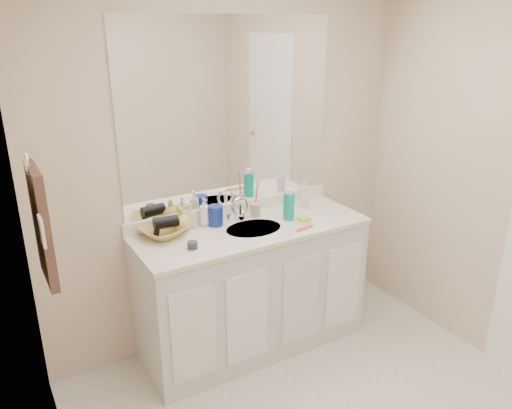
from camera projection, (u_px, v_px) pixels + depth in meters
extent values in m
cube|color=beige|center=(231.00, 169.00, 3.30)|extent=(2.60, 0.02, 2.40)
cube|color=beige|center=(66.00, 321.00, 1.63)|extent=(0.02, 2.60, 2.40)
cube|color=silver|center=(252.00, 289.00, 3.35)|extent=(1.50, 0.55, 0.85)
cube|color=white|center=(252.00, 229.00, 3.20)|extent=(1.52, 0.57, 0.03)
cube|color=white|center=(233.00, 209.00, 3.39)|extent=(1.52, 0.03, 0.08)
cylinder|color=beige|center=(254.00, 230.00, 3.18)|extent=(0.37, 0.37, 0.02)
cylinder|color=silver|center=(240.00, 211.00, 3.30)|extent=(0.02, 0.02, 0.11)
cube|color=white|center=(231.00, 114.00, 3.17)|extent=(1.48, 0.01, 1.20)
cylinder|color=navy|center=(216.00, 216.00, 3.20)|extent=(0.10, 0.10, 0.13)
cylinder|color=#CBB88F|center=(255.00, 210.00, 3.35)|extent=(0.09, 0.09, 0.09)
cylinder|color=#FD426A|center=(256.00, 195.00, 3.32)|extent=(0.02, 0.04, 0.21)
cylinder|color=#0D9F8B|center=(289.00, 206.00, 3.29)|extent=(0.08, 0.08, 0.18)
cylinder|color=silver|center=(304.00, 197.00, 3.49)|extent=(0.07, 0.07, 0.16)
cube|color=silver|center=(304.00, 222.00, 3.26)|extent=(0.12, 0.11, 0.01)
cube|color=#B0E638|center=(304.00, 219.00, 3.25)|extent=(0.08, 0.07, 0.03)
cube|color=#F04D19|center=(304.00, 228.00, 3.16)|extent=(0.14, 0.05, 0.01)
cylinder|color=#2D2D33|center=(192.00, 245.00, 2.89)|extent=(0.07, 0.07, 0.04)
imported|color=white|center=(204.00, 212.00, 3.19)|extent=(0.07, 0.08, 0.18)
imported|color=beige|center=(190.00, 215.00, 3.16)|extent=(0.08, 0.09, 0.16)
imported|color=#E3BF58|center=(181.00, 219.00, 3.11)|extent=(0.15, 0.15, 0.15)
imported|color=tan|center=(163.00, 232.00, 3.04)|extent=(0.33, 0.33, 0.06)
cylinder|color=black|center=(166.00, 222.00, 3.03)|extent=(0.16, 0.09, 0.07)
torus|color=silver|center=(26.00, 162.00, 2.15)|extent=(0.01, 0.11, 0.11)
cube|color=#36231D|center=(42.00, 225.00, 2.26)|extent=(0.04, 0.32, 0.55)
cube|color=white|center=(42.00, 231.00, 2.08)|extent=(0.01, 0.08, 0.13)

